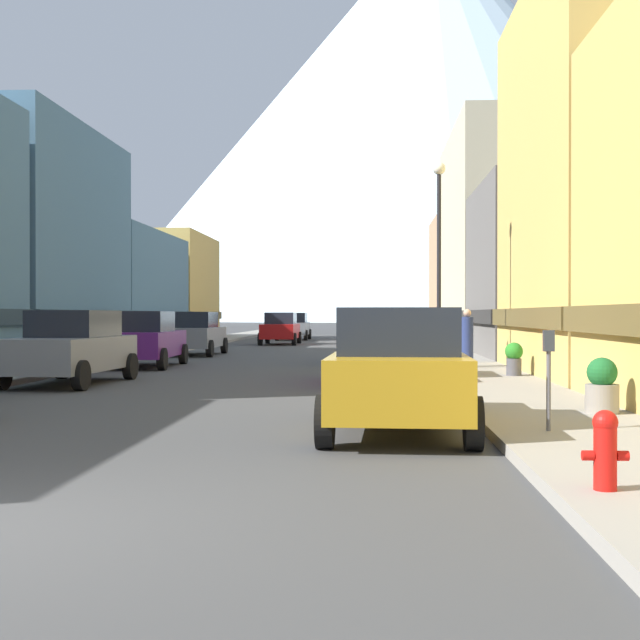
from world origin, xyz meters
TOP-DOWN VIEW (x-y plane):
  - sidewalk_left at (-6.25, 35.00)m, footprint 2.50×100.00m
  - sidewalk_right at (6.25, 35.00)m, footprint 2.50×100.00m
  - storefront_left_3 at (-11.03, 38.11)m, footprint 7.36×12.18m
  - storefront_left_4 at (-11.97, 49.70)m, footprint 9.23×10.18m
  - storefront_right_2 at (11.26, 26.13)m, footprint 7.82×8.64m
  - storefront_right_3 at (12.08, 37.43)m, footprint 9.47×13.37m
  - storefront_right_4 at (12.08, 48.97)m, footprint 9.47×8.61m
  - car_left_1 at (-3.80, 13.76)m, footprint 2.25×4.49m
  - car_left_2 at (-3.80, 20.40)m, footprint 2.17×4.45m
  - car_left_3 at (-3.80, 28.26)m, footprint 2.06×4.40m
  - car_right_0 at (3.80, 5.85)m, footprint 2.18×4.45m
  - car_right_1 at (3.80, 14.81)m, footprint 2.12×4.43m
  - car_right_2 at (3.80, 22.65)m, footprint 2.13×4.43m
  - car_driving_0 at (-1.60, 40.93)m, footprint 2.06×4.40m
  - car_driving_1 at (-1.60, 49.27)m, footprint 2.06×4.40m
  - fire_hydrant_near at (5.45, 1.22)m, footprint 0.40×0.22m
  - parking_meter_near at (5.75, 5.03)m, footprint 0.14×0.10m
  - potted_plant_0 at (7.00, 15.21)m, footprint 0.45×0.45m
  - potted_plant_1 at (7.00, 7.10)m, footprint 0.52×0.52m
  - pedestrian_0 at (6.25, 18.86)m, footprint 0.36×0.36m
  - streetlamp_right at (5.35, 17.96)m, footprint 0.36×0.36m
  - mountain_backdrop at (22.03, 260.00)m, footprint 206.48×206.48m

SIDE VIEW (x-z plane):
  - sidewalk_left at x=-6.25m, z-range 0.00..0.15m
  - sidewalk_right at x=6.25m, z-range 0.00..0.15m
  - fire_hydrant_near at x=5.45m, z-range 0.17..0.88m
  - potted_plant_1 at x=7.00m, z-range 0.13..1.00m
  - potted_plant_0 at x=7.00m, z-range 0.18..1.02m
  - car_left_1 at x=-3.80m, z-range 0.01..1.79m
  - car_left_2 at x=-3.80m, z-range 0.01..1.79m
  - car_left_3 at x=-3.80m, z-range 0.01..1.79m
  - car_right_0 at x=3.80m, z-range 0.01..1.79m
  - car_right_1 at x=3.80m, z-range 0.01..1.79m
  - car_right_2 at x=3.80m, z-range 0.01..1.79m
  - car_driving_0 at x=-1.60m, z-range 0.01..1.79m
  - car_driving_1 at x=-1.60m, z-range 0.01..1.79m
  - pedestrian_0 at x=6.25m, z-range 0.09..1.78m
  - parking_meter_near at x=5.75m, z-range 0.35..1.68m
  - storefront_left_3 at x=-11.03m, z-range -0.11..5.93m
  - storefront_right_2 at x=11.26m, z-range -0.12..6.45m
  - storefront_left_4 at x=-11.97m, z-range -0.13..6.82m
  - storefront_right_4 at x=12.08m, z-range -0.14..7.73m
  - streetlamp_right at x=5.35m, z-range 1.06..6.92m
  - storefront_right_3 at x=12.08m, z-range -0.17..10.77m
  - mountain_backdrop at x=22.03m, z-range 0.00..125.46m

